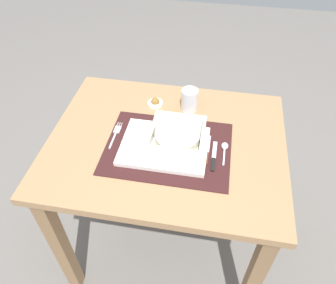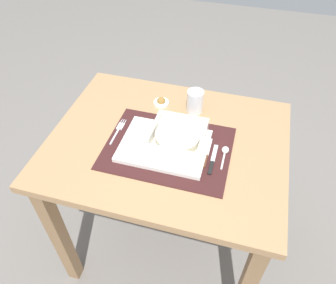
# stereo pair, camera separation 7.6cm
# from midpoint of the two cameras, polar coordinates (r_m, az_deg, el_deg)

# --- Properties ---
(ground_plane) EXTENTS (6.00, 6.00, 0.00)m
(ground_plane) POSITION_cam_midpoint_polar(r_m,az_deg,el_deg) (1.72, 1.26, -16.70)
(ground_plane) COLOR slate
(dining_table) EXTENTS (0.83, 0.66, 0.71)m
(dining_table) POSITION_cam_midpoint_polar(r_m,az_deg,el_deg) (1.24, 1.68, -3.63)
(dining_table) COLOR #A37A51
(dining_table) RESTS_ON ground
(placemat) EXTENTS (0.43, 0.32, 0.00)m
(placemat) POSITION_cam_midpoint_polar(r_m,az_deg,el_deg) (1.12, 1.94, -1.10)
(placemat) COLOR #381919
(placemat) RESTS_ON dining_table
(serving_plate) EXTENTS (0.29, 0.22, 0.02)m
(serving_plate) POSITION_cam_midpoint_polar(r_m,az_deg,el_deg) (1.12, 1.54, -0.76)
(serving_plate) COLOR white
(serving_plate) RESTS_ON placemat
(porridge_bowl) EXTENTS (0.18, 0.18, 0.06)m
(porridge_bowl) POSITION_cam_midpoint_polar(r_m,az_deg,el_deg) (1.10, 3.63, 0.60)
(porridge_bowl) COLOR white
(porridge_bowl) RESTS_ON serving_plate
(fork) EXTENTS (0.02, 0.14, 0.00)m
(fork) POSITION_cam_midpoint_polar(r_m,az_deg,el_deg) (1.19, -6.80, 2.13)
(fork) COLOR silver
(fork) RESTS_ON placemat
(spoon) EXTENTS (0.02, 0.11, 0.01)m
(spoon) POSITION_cam_midpoint_polar(r_m,az_deg,el_deg) (1.13, 11.85, -1.63)
(spoon) COLOR silver
(spoon) RESTS_ON placemat
(butter_knife) EXTENTS (0.01, 0.13, 0.01)m
(butter_knife) POSITION_cam_midpoint_polar(r_m,az_deg,el_deg) (1.09, 9.76, -3.37)
(butter_knife) COLOR black
(butter_knife) RESTS_ON placemat
(bread_knife) EXTENTS (0.01, 0.14, 0.01)m
(bread_knife) POSITION_cam_midpoint_polar(r_m,az_deg,el_deg) (1.11, 8.72, -2.16)
(bread_knife) COLOR #59331E
(bread_knife) RESTS_ON placemat
(drinking_glass) EXTENTS (0.06, 0.06, 0.09)m
(drinking_glass) POSITION_cam_midpoint_polar(r_m,az_deg,el_deg) (1.26, 6.47, 6.82)
(drinking_glass) COLOR white
(drinking_glass) RESTS_ON dining_table
(condiment_saucer) EXTENTS (0.06, 0.06, 0.03)m
(condiment_saucer) POSITION_cam_midpoint_polar(r_m,az_deg,el_deg) (1.30, 0.50, 6.93)
(condiment_saucer) COLOR white
(condiment_saucer) RESTS_ON dining_table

